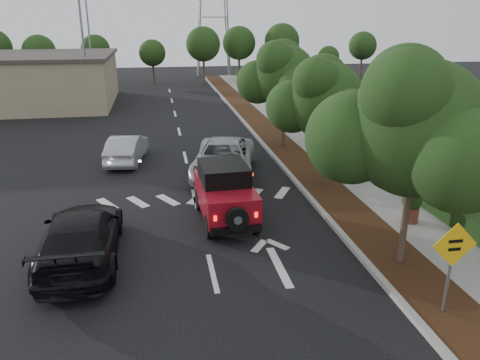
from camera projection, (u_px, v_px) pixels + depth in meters
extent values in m
plane|color=black|center=(213.00, 273.00, 13.60)|extent=(120.00, 120.00, 0.00)
cube|color=#9E9B93|center=(270.00, 152.00, 25.49)|extent=(0.20, 70.00, 0.15)
cube|color=black|center=(287.00, 151.00, 25.66)|extent=(1.80, 70.00, 0.12)
cube|color=gray|center=(321.00, 150.00, 25.97)|extent=(2.00, 70.00, 0.12)
cube|color=black|center=(345.00, 143.00, 26.09)|extent=(0.80, 70.00, 0.80)
cylinder|color=black|center=(200.00, 200.00, 17.97)|extent=(0.31, 0.80, 0.79)
cylinder|color=black|center=(239.00, 196.00, 18.29)|extent=(0.31, 0.80, 0.79)
cylinder|color=black|center=(210.00, 226.00, 15.68)|extent=(0.31, 0.80, 0.79)
cylinder|color=black|center=(254.00, 222.00, 15.99)|extent=(0.31, 0.80, 0.79)
cube|color=maroon|center=(225.00, 196.00, 16.80)|extent=(1.93, 3.73, 0.99)
cube|color=black|center=(224.00, 172.00, 16.81)|extent=(1.72, 2.08, 0.63)
cube|color=maroon|center=(219.00, 186.00, 18.11)|extent=(1.61, 1.09, 0.81)
cube|color=black|center=(236.00, 230.00, 15.19)|extent=(1.70, 0.25, 0.22)
cylinder|color=black|center=(237.00, 219.00, 14.91)|extent=(0.76, 0.25, 0.75)
cube|color=#FF190C|center=(215.00, 218.00, 14.96)|extent=(0.10, 0.04, 0.18)
cube|color=#FF190C|center=(256.00, 215.00, 15.23)|extent=(0.10, 0.04, 0.18)
imported|color=#A6A8AE|center=(224.00, 159.00, 21.71)|extent=(3.96, 6.30, 1.62)
imported|color=black|center=(81.00, 236.00, 14.07)|extent=(2.31, 5.55, 1.60)
imported|color=#A6A9AE|center=(127.00, 149.00, 23.80)|extent=(2.10, 4.41, 1.39)
imported|color=#989A9F|center=(75.00, 105.00, 35.48)|extent=(4.13, 1.99, 1.36)
cylinder|color=slate|center=(449.00, 272.00, 11.26)|extent=(0.08, 0.08, 2.22)
cube|color=yellow|center=(455.00, 245.00, 10.99)|extent=(1.13, 0.05, 1.13)
cube|color=black|center=(456.00, 241.00, 10.93)|extent=(0.36, 0.02, 0.08)
cube|color=black|center=(455.00, 249.00, 11.00)|extent=(0.32, 0.02, 0.08)
cylinder|color=brown|center=(410.00, 214.00, 16.63)|extent=(0.62, 0.62, 0.55)
sphere|color=black|center=(412.00, 201.00, 16.45)|extent=(0.69, 0.69, 0.69)
imported|color=black|center=(412.00, 199.00, 16.43)|extent=(0.65, 0.58, 0.65)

